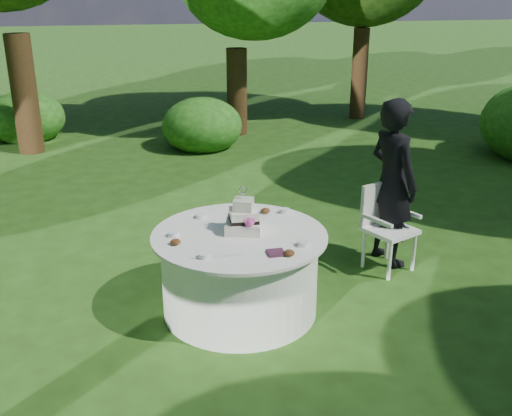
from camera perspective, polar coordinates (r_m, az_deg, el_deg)
The scene contains 9 objects.
ground at distance 5.63m, azimuth -1.51°, elevation -9.67°, with size 80.00×80.00×0.00m, color #203E11.
napkins at distance 4.90m, azimuth 1.91°, elevation -4.28°, with size 0.14×0.14×0.02m, color #451D35.
feather_plume at distance 4.87m, azimuth -3.50°, elevation -4.50°, with size 0.48×0.07×0.01m, color white.
guest at distance 6.39m, azimuth 12.86°, elevation 2.35°, with size 0.65×0.43×1.78m, color black.
table at distance 5.44m, azimuth -1.55°, elevation -6.15°, with size 1.56×1.56×0.77m.
cake at distance 5.29m, azimuth -1.18°, elevation -1.08°, with size 0.38×0.38×0.42m.
chair at distance 6.37m, azimuth 12.16°, elevation -1.18°, with size 0.60×0.60×0.91m.
votives at distance 5.29m, azimuth -2.12°, elevation -2.19°, with size 1.19×0.97×0.04m.
petal_cups at distance 5.21m, azimuth -1.18°, elevation -2.47°, with size 1.00×1.06×0.05m.
Camera 1 is at (-0.87, -4.78, 2.85)m, focal length 42.00 mm.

